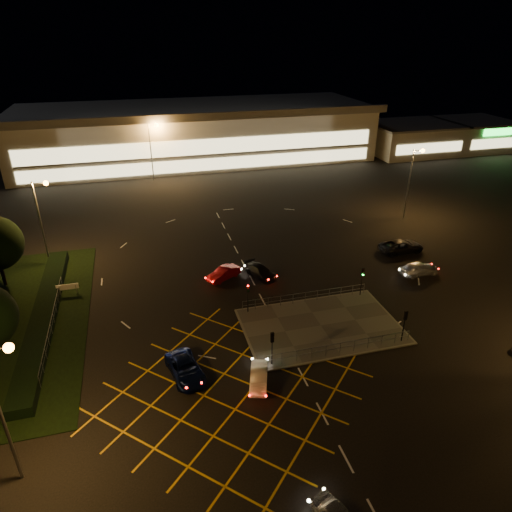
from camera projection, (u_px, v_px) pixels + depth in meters
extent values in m
plane|color=black|center=(293.00, 318.00, 43.75)|extent=(180.00, 180.00, 0.00)
cube|color=#4C4944|center=(321.00, 326.00, 42.46)|extent=(14.00, 9.00, 0.12)
cube|color=black|center=(44.00, 315.00, 43.34)|extent=(2.00, 26.00, 1.00)
cube|color=beige|center=(196.00, 134.00, 94.92)|extent=(70.00, 25.00, 10.00)
cube|color=slate|center=(194.00, 108.00, 92.57)|extent=(72.00, 26.50, 0.60)
cube|color=#FFEAA5|center=(206.00, 147.00, 84.10)|extent=(66.00, 0.20, 3.00)
cube|color=#FFEAA5|center=(207.00, 164.00, 85.54)|extent=(66.00, 0.20, 2.20)
cube|color=beige|center=(411.00, 139.00, 99.62)|extent=(18.00, 14.00, 6.00)
cube|color=slate|center=(413.00, 124.00, 98.20)|extent=(18.80, 14.80, 0.40)
cube|color=#FFEAA5|center=(430.00, 148.00, 93.73)|extent=(15.30, 0.20, 2.00)
cube|color=beige|center=(473.00, 135.00, 103.34)|extent=(14.00, 14.00, 6.00)
cube|color=slate|center=(477.00, 120.00, 101.92)|extent=(14.80, 14.80, 0.40)
cube|color=#FFEAA5|center=(495.00, 143.00, 97.45)|extent=(11.90, 0.20, 2.00)
cube|color=#19E533|center=(498.00, 132.00, 96.28)|extent=(7.00, 0.30, 1.40)
cylinder|color=slate|center=(2.00, 418.00, 26.04)|extent=(0.20, 0.20, 10.00)
sphere|color=orange|center=(9.00, 348.00, 24.22)|extent=(0.56, 0.56, 0.56)
cylinder|color=slate|center=(41.00, 225.00, 51.42)|extent=(0.20, 0.20, 10.00)
cylinder|color=slate|center=(39.00, 183.00, 49.42)|extent=(1.40, 0.12, 0.12)
sphere|color=orange|center=(46.00, 183.00, 49.60)|extent=(0.56, 0.56, 0.56)
cylinder|color=slate|center=(409.00, 185.00, 64.31)|extent=(0.20, 0.20, 10.00)
cylinder|color=slate|center=(418.00, 151.00, 62.30)|extent=(1.40, 0.12, 0.12)
sphere|color=orange|center=(423.00, 151.00, 62.49)|extent=(0.56, 0.56, 0.56)
cylinder|color=slate|center=(151.00, 153.00, 80.53)|extent=(0.20, 0.20, 10.00)
cylinder|color=slate|center=(152.00, 125.00, 78.52)|extent=(1.40, 0.12, 0.12)
sphere|color=orange|center=(156.00, 125.00, 78.71)|extent=(0.56, 0.56, 0.56)
cylinder|color=slate|center=(353.00, 138.00, 91.55)|extent=(0.20, 0.20, 10.00)
cylinder|color=slate|center=(359.00, 113.00, 89.55)|extent=(1.40, 0.12, 0.12)
sphere|color=orange|center=(362.00, 113.00, 89.73)|extent=(0.56, 0.56, 0.56)
cylinder|color=black|center=(272.00, 349.00, 36.92)|extent=(0.10, 0.10, 3.00)
cube|color=black|center=(272.00, 337.00, 36.37)|extent=(0.28, 0.18, 0.90)
sphere|color=#19FF33|center=(272.00, 336.00, 36.49)|extent=(0.16, 0.16, 0.16)
cylinder|color=black|center=(404.00, 327.00, 39.71)|extent=(0.10, 0.10, 3.00)
cube|color=black|center=(406.00, 315.00, 39.16)|extent=(0.28, 0.18, 0.90)
sphere|color=#19FF33|center=(405.00, 314.00, 39.28)|extent=(0.16, 0.16, 0.16)
cylinder|color=black|center=(248.00, 299.00, 43.81)|extent=(0.10, 0.10, 3.00)
cube|color=black|center=(248.00, 288.00, 43.27)|extent=(0.28, 0.18, 0.90)
sphere|color=#FF0C0C|center=(248.00, 288.00, 43.16)|extent=(0.16, 0.16, 0.16)
cylinder|color=black|center=(361.00, 282.00, 46.60)|extent=(0.10, 0.10, 3.00)
cube|color=black|center=(363.00, 272.00, 46.06)|extent=(0.28, 0.18, 0.90)
sphere|color=#19FF33|center=(363.00, 273.00, 45.95)|extent=(0.16, 0.16, 0.16)
cylinder|color=black|center=(3.00, 273.00, 48.65)|extent=(0.36, 0.36, 2.88)
imported|color=white|center=(259.00, 377.00, 35.48)|extent=(2.34, 3.91, 1.22)
imported|color=#0C1649|center=(185.00, 369.00, 36.23)|extent=(3.17, 5.26, 1.37)
imported|color=black|center=(260.00, 271.00, 50.75)|extent=(3.32, 4.65, 1.25)
imported|color=silver|center=(419.00, 269.00, 51.02)|extent=(4.49, 1.91, 1.51)
imported|color=maroon|center=(224.00, 273.00, 50.23)|extent=(4.19, 3.22, 1.33)
imported|color=black|center=(402.00, 246.00, 56.22)|extent=(5.54, 2.67, 1.52)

